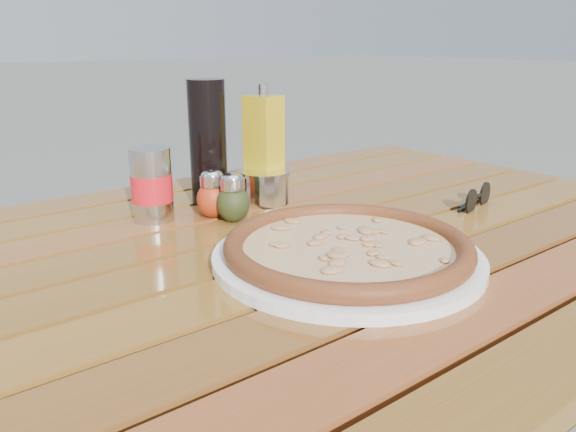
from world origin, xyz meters
TOP-DOWN VIEW (x-y plane):
  - table at (0.00, -0.00)m, footprint 1.40×0.90m
  - plate at (-0.01, -0.12)m, footprint 0.37×0.37m
  - pizza at (-0.01, -0.12)m, footprint 0.37×0.37m
  - pepper_shaker at (-0.04, 0.17)m, footprint 0.07×0.07m
  - oregano_shaker at (-0.03, 0.13)m, footprint 0.07×0.07m
  - dark_bottle at (0.00, 0.25)m, footprint 0.07×0.07m
  - soda_can at (-0.13, 0.21)m, footprint 0.08×0.08m
  - olive_oil_cruet at (0.09, 0.21)m, footprint 0.07×0.07m
  - parmesan_tin at (0.08, 0.19)m, footprint 0.11×0.11m
  - sunglasses at (0.35, -0.07)m, footprint 0.11×0.05m

SIDE VIEW (x-z plane):
  - table at x=0.00m, z-range 0.30..1.05m
  - plate at x=-0.01m, z-range 0.75..0.76m
  - sunglasses at x=0.35m, z-range 0.74..0.79m
  - pizza at x=-0.01m, z-range 0.76..0.79m
  - parmesan_tin at x=0.08m, z-range 0.74..0.82m
  - pepper_shaker at x=-0.04m, z-range 0.75..0.83m
  - oregano_shaker at x=-0.03m, z-range 0.75..0.83m
  - soda_can at x=-0.13m, z-range 0.75..0.87m
  - olive_oil_cruet at x=0.09m, z-range 0.74..0.95m
  - dark_bottle at x=0.00m, z-range 0.75..0.97m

